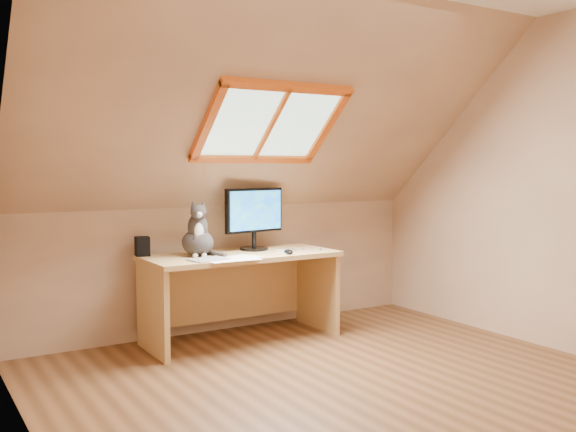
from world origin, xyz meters
TOP-DOWN VIEW (x-y plane):
  - ground at (0.00, 0.00)m, footprint 3.50×3.50m
  - room_shell at (0.00, -0.09)m, footprint 3.52×3.52m
  - desk at (-0.07, 1.44)m, footprint 1.46×0.64m
  - monitor at (0.11, 1.49)m, footprint 0.53×0.22m
  - cat at (-0.40, 1.42)m, footprint 0.29×0.32m
  - desk_speaker at (-0.75, 1.63)m, footprint 0.11×0.11m
  - graphics_tablet at (-0.42, 1.18)m, footprint 0.28×0.22m
  - mouse at (0.22, 1.15)m, footprint 0.08×0.12m
  - papers at (-0.24, 1.12)m, footprint 0.35×0.30m
  - cables at (0.37, 1.26)m, footprint 0.51×0.26m

SIDE VIEW (x-z plane):
  - ground at x=0.00m, z-range 0.00..0.00m
  - desk at x=-0.07m, z-range 0.12..0.79m
  - papers at x=-0.24m, z-range 0.67..0.67m
  - cables at x=0.37m, z-range 0.67..0.67m
  - graphics_tablet at x=-0.42m, z-range 0.67..0.68m
  - mouse at x=0.22m, z-range 0.67..0.70m
  - desk_speaker at x=-0.75m, z-range 0.67..0.81m
  - cat at x=-0.40m, z-range 0.60..1.02m
  - monitor at x=0.11m, z-range 0.70..1.19m
  - room_shell at x=0.00m, z-range 0.23..2.64m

